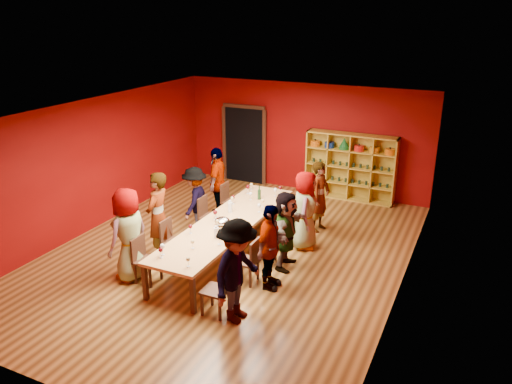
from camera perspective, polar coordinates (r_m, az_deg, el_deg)
room_shell at (r=9.99m, az=-3.31°, el=0.60°), size 7.10×9.10×3.04m
tasting_table at (r=10.29m, az=-3.22°, el=-3.61°), size 1.10×4.50×0.75m
doorway at (r=14.66m, az=-1.27°, el=5.45°), size 1.40×0.17×2.30m
shelving_unit at (r=13.53m, az=10.76°, el=3.22°), size 2.40×0.40×1.80m
chair_person_left_0 at (r=9.60m, az=-12.72°, el=-7.28°), size 0.42×0.42×0.89m
person_left_0 at (r=9.60m, az=-14.32°, el=-4.73°), size 0.59×0.94×1.80m
chair_person_left_1 at (r=10.24m, az=-9.70°, el=-5.26°), size 0.42×0.42×0.89m
person_left_1 at (r=10.22m, az=-11.14°, el=-2.76°), size 0.59×0.74×1.85m
chair_person_left_3 at (r=11.33m, az=-5.63°, el=-2.49°), size 0.42×0.42×0.89m
person_left_3 at (r=11.38m, az=-6.98°, el=-0.94°), size 0.61×1.06×1.55m
chair_person_left_4 at (r=12.18m, az=-3.13°, el=-0.78°), size 0.42×0.42×0.89m
person_left_4 at (r=12.19m, az=-4.41°, el=1.10°), size 0.68×1.10×1.75m
chair_person_right_0 at (r=8.43m, az=-4.18°, el=-10.90°), size 0.42×0.42×0.89m
person_right_0 at (r=8.10m, az=-2.14°, el=-9.04°), size 0.56×1.18×1.78m
chair_person_right_1 at (r=9.32m, az=-0.72°, el=-7.63°), size 0.42×0.42×0.89m
person_right_1 at (r=9.02m, az=1.56°, el=-6.33°), size 0.48×0.98×1.63m
chair_person_right_2 at (r=10.02m, az=1.43°, el=-5.56°), size 0.42×0.42×0.89m
person_right_2 at (r=9.76m, az=3.45°, el=-4.37°), size 0.54×1.50×1.59m
chair_person_right_3 at (r=10.85m, az=3.55°, el=-3.49°), size 0.42×0.42×0.89m
person_right_3 at (r=10.58m, az=5.62°, el=-2.08°), size 0.67×0.93×1.71m
chair_person_right_4 at (r=11.71m, az=5.35°, el=-1.73°), size 0.42×0.42×0.89m
person_right_4 at (r=11.47m, az=7.31°, el=-0.52°), size 0.53×0.66×1.65m
wine_glass_0 at (r=11.12m, az=-2.64°, el=-0.65°), size 0.08×0.08×0.20m
wine_glass_1 at (r=11.72m, az=-0.93°, el=0.54°), size 0.09×0.09×0.22m
wine_glass_2 at (r=10.93m, az=0.77°, el=-1.07°), size 0.07×0.07×0.19m
wine_glass_3 at (r=8.98m, az=-10.65°, el=-6.17°), size 0.09×0.09×0.22m
wine_glass_4 at (r=10.65m, az=0.37°, el=-1.59°), size 0.08×0.08×0.20m
wine_glass_5 at (r=9.14m, az=-7.26°, el=-5.70°), size 0.07×0.07×0.18m
wine_glass_6 at (r=11.72m, az=2.78°, el=0.44°), size 0.08×0.08×0.20m
wine_glass_7 at (r=9.23m, az=-4.23°, el=-5.12°), size 0.09×0.09×0.22m
wine_glass_8 at (r=9.94m, az=-4.45°, el=-3.40°), size 0.07×0.07×0.18m
wine_glass_9 at (r=9.46m, az=-4.02°, el=-4.56°), size 0.08×0.08×0.20m
wine_glass_10 at (r=9.93m, az=-1.98°, el=-3.22°), size 0.08×0.08×0.21m
wine_glass_11 at (r=11.57m, az=2.23°, el=0.20°), size 0.08×0.08×0.20m
wine_glass_12 at (r=10.29m, az=-4.70°, el=-2.38°), size 0.09×0.09×0.22m
wine_glass_13 at (r=11.34m, az=-0.62°, el=-0.24°), size 0.08×0.08×0.19m
wine_glass_14 at (r=11.09m, az=-2.74°, el=-0.78°), size 0.07×0.07×0.18m
wine_glass_15 at (r=8.90m, az=-10.84°, el=-6.57°), size 0.08×0.08×0.20m
wine_glass_16 at (r=10.41m, az=-4.57°, el=-2.26°), size 0.07×0.07×0.18m
wine_glass_17 at (r=11.96m, az=-0.54°, el=0.81°), size 0.07×0.07×0.18m
wine_glass_18 at (r=8.53m, az=-7.78°, el=-7.66°), size 0.07×0.07×0.18m
wine_glass_19 at (r=9.74m, az=-7.51°, el=-3.98°), size 0.08×0.08×0.19m
spittoon_bowl at (r=10.09m, az=-3.87°, el=-3.36°), size 0.32×0.32×0.17m
carafe_a at (r=10.68m, az=-2.97°, el=-1.72°), size 0.13×0.13×0.26m
carafe_b at (r=9.51m, az=-4.58°, el=-4.64°), size 0.11×0.11×0.25m
wine_bottle at (r=11.38m, az=0.37°, el=-0.26°), size 0.10×0.10×0.32m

